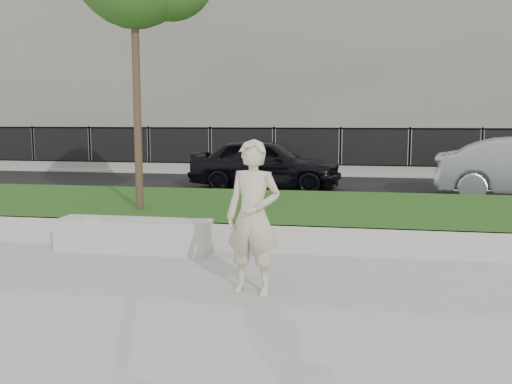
% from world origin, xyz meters
% --- Properties ---
extents(ground, '(90.00, 90.00, 0.00)m').
position_xyz_m(ground, '(0.00, 0.00, 0.00)').
color(ground, gray).
rests_on(ground, ground).
extents(grass_bank, '(34.00, 4.00, 0.40)m').
position_xyz_m(grass_bank, '(0.00, 3.00, 0.20)').
color(grass_bank, '#16330C').
rests_on(grass_bank, ground).
extents(grass_kerb, '(34.00, 0.08, 0.40)m').
position_xyz_m(grass_kerb, '(0.00, 1.04, 0.20)').
color(grass_kerb, '#A9A69E').
rests_on(grass_kerb, ground).
extents(street, '(34.00, 7.00, 0.04)m').
position_xyz_m(street, '(0.00, 8.50, 0.02)').
color(street, black).
rests_on(street, ground).
extents(far_pavement, '(34.00, 3.00, 0.12)m').
position_xyz_m(far_pavement, '(0.00, 13.00, 0.06)').
color(far_pavement, gray).
rests_on(far_pavement, ground).
extents(iron_fence, '(32.00, 0.30, 1.50)m').
position_xyz_m(iron_fence, '(0.00, 12.00, 0.54)').
color(iron_fence, slate).
rests_on(iron_fence, far_pavement).
extents(building_facade, '(34.00, 10.00, 10.00)m').
position_xyz_m(building_facade, '(0.00, 20.00, 5.00)').
color(building_facade, slate).
rests_on(building_facade, ground).
extents(stone_bench, '(2.24, 0.56, 0.46)m').
position_xyz_m(stone_bench, '(-0.99, 0.80, 0.23)').
color(stone_bench, '#A9A69E').
rests_on(stone_bench, ground).
extents(man, '(0.68, 0.51, 1.69)m').
position_xyz_m(man, '(1.08, -0.86, 0.85)').
color(man, beige).
rests_on(man, ground).
extents(book, '(0.26, 0.21, 0.03)m').
position_xyz_m(book, '(-1.53, 0.65, 0.47)').
color(book, beige).
rests_on(book, stone_bench).
extents(car_dark, '(4.05, 1.88, 1.34)m').
position_xyz_m(car_dark, '(-0.20, 7.83, 0.71)').
color(car_dark, black).
rests_on(car_dark, street).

